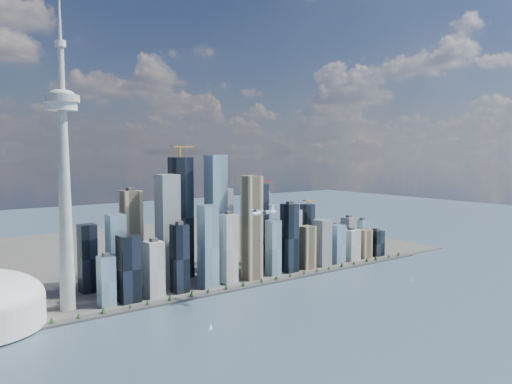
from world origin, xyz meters
TOP-DOWN VIEW (x-y plane):
  - ground at (0.00, 0.00)m, footprint 4000.00×4000.00m
  - seawall at (0.00, 250.00)m, footprint 1100.00×22.00m
  - land at (0.00, 700.00)m, footprint 1400.00×900.00m
  - shoreline_trees at (0.00, 250.00)m, footprint 960.53×7.20m
  - skyscraper_cluster at (59.61, 336.81)m, footprint 736.00×142.00m
  - needle_tower at (-300.00, 310.00)m, footprint 56.00×56.00m
  - airplane at (-1.48, 156.94)m, footprint 66.70×59.22m
  - sailboat_west at (-153.01, 90.78)m, footprint 7.56×3.44m
  - sailboat_east at (335.27, 87.50)m, footprint 6.93×3.18m

SIDE VIEW (x-z plane):
  - ground at x=0.00m, z-range 0.00..0.00m
  - land at x=0.00m, z-range 0.00..3.00m
  - seawall at x=0.00m, z-range 0.00..4.00m
  - sailboat_east at x=335.27m, z-range -1.72..7.88m
  - sailboat_west at x=-153.01m, z-range -1.87..8.59m
  - shoreline_trees at x=0.00m, z-range 4.38..13.18m
  - skyscraper_cluster at x=59.61m, z-range -52.68..227.56m
  - airplane at x=-1.48m, z-range 153.24..169.52m
  - needle_tower at x=-300.00m, z-range -39.41..511.09m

